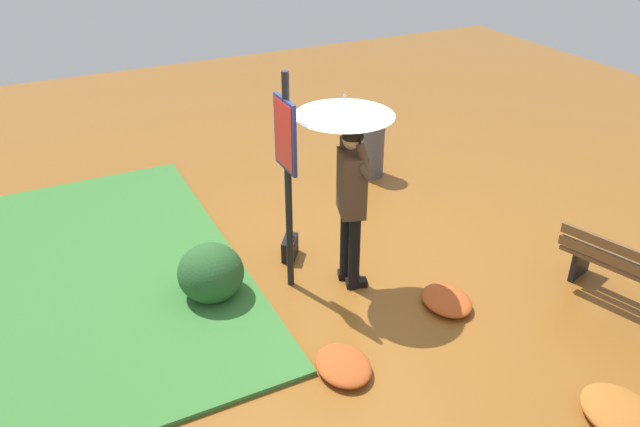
{
  "coord_description": "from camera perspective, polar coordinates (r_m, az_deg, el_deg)",
  "views": [
    {
      "loc": [
        -4.75,
        2.79,
        3.88
      ],
      "look_at": [
        0.08,
        0.39,
        0.85
      ],
      "focal_mm": 34.87,
      "sensor_mm": 36.0,
      "label": 1
    }
  ],
  "objects": [
    {
      "name": "ground_plane",
      "position": [
        6.75,
        3.27,
        -5.87
      ],
      "size": [
        18.0,
        18.0,
        0.0
      ],
      "primitive_type": "plane",
      "color": "brown"
    },
    {
      "name": "grass_verge",
      "position": [
        7.15,
        -23.97,
        -6.22
      ],
      "size": [
        4.8,
        4.0,
        0.05
      ],
      "color": "#387533",
      "rests_on": "ground_plane"
    },
    {
      "name": "person_with_umbrella",
      "position": [
        5.96,
        2.55,
        6.27
      ],
      "size": [
        0.96,
        0.96,
        2.04
      ],
      "color": "black",
      "rests_on": "ground_plane"
    },
    {
      "name": "info_sign_post",
      "position": [
        5.92,
        -3.09,
        4.95
      ],
      "size": [
        0.44,
        0.07,
        2.3
      ],
      "color": "black",
      "rests_on": "ground_plane"
    },
    {
      "name": "handbag",
      "position": [
        7.01,
        -2.78,
        -3.1
      ],
      "size": [
        0.33,
        0.29,
        0.37
      ],
      "color": "black",
      "rests_on": "ground_plane"
    },
    {
      "name": "park_bench",
      "position": [
        6.77,
        26.83,
        -5.17
      ],
      "size": [
        1.44,
        0.77,
        0.75
      ],
      "color": "black",
      "rests_on": "ground_plane"
    },
    {
      "name": "trash_bin",
      "position": [
        8.8,
        4.6,
        6.05
      ],
      "size": [
        0.42,
        0.42,
        0.83
      ],
      "color": "#4C4C51",
      "rests_on": "ground_plane"
    },
    {
      "name": "shrub_cluster",
      "position": [
        6.42,
        -9.91,
        -5.3
      ],
      "size": [
        0.73,
        0.67,
        0.6
      ],
      "color": "#285628",
      "rests_on": "ground_plane"
    },
    {
      "name": "leaf_pile_near_person",
      "position": [
        5.59,
        2.16,
        -13.76
      ],
      "size": [
        0.58,
        0.47,
        0.13
      ],
      "color": "#B74C1E",
      "rests_on": "ground_plane"
    },
    {
      "name": "leaf_pile_by_bench",
      "position": [
        5.71,
        26.09,
        -16.28
      ],
      "size": [
        0.72,
        0.58,
        0.16
      ],
      "color": "#A86023",
      "rests_on": "ground_plane"
    },
    {
      "name": "leaf_pile_far_path",
      "position": [
        6.43,
        11.54,
        -7.81
      ],
      "size": [
        0.58,
        0.46,
        0.13
      ],
      "color": "#B74C1E",
      "rests_on": "ground_plane"
    }
  ]
}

